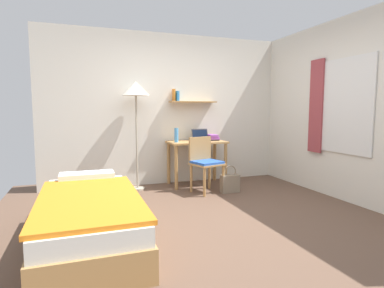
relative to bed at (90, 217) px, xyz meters
name	(u,v)px	position (x,y,z in m)	size (l,w,h in m)	color
ground_plane	(218,218)	(1.47, 0.18, -0.24)	(5.28, 5.28, 0.00)	brown
wall_back	(171,110)	(1.47, 2.21, 1.06)	(4.40, 0.27, 2.60)	silver
wall_right	(352,109)	(3.49, 0.20, 1.06)	(0.10, 4.40, 2.60)	silver
bed	(90,217)	(0.00, 0.00, 0.00)	(0.92, 2.04, 0.54)	#B2844C
desk	(197,150)	(1.83, 1.88, 0.37)	(0.98, 0.56, 0.76)	#B2844C
desk_chair	(205,161)	(1.78, 1.38, 0.26)	(0.53, 0.52, 0.87)	#B2844C
standing_lamp	(136,94)	(0.80, 1.90, 1.31)	(0.44, 0.44, 1.74)	#B2A893
laptop	(201,138)	(1.93, 1.97, 0.57)	(0.30, 0.22, 0.20)	#2D2D33
water_bottle	(176,135)	(1.45, 1.83, 0.64)	(0.07, 0.07, 0.24)	#4C99DB
book_stack	(213,137)	(2.15, 1.95, 0.57)	(0.19, 0.24, 0.10)	#333338
handbag	(230,183)	(2.14, 1.22, -0.09)	(0.29, 0.13, 0.43)	gray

